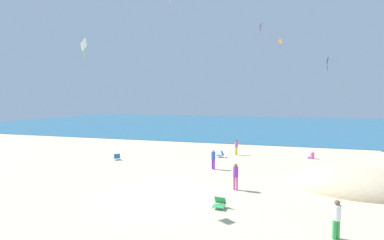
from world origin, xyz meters
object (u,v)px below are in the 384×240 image
Objects in this scene: beach_chair_far_left at (117,157)px; person_1 at (337,217)px; person_3 at (236,146)px; kite_black at (327,61)px; beach_chair_far_right at (221,154)px; kite_purple at (260,27)px; person_4 at (236,175)px; kite_orange at (280,42)px; beach_chair_mid_beach at (219,203)px; kite_white at (84,45)px; person_2 at (312,156)px; person_0 at (213,158)px.

person_1 is at bearing -163.08° from beach_chair_far_left.
person_3 is 1.36× the size of kite_black.
beach_chair_far_right is 0.45× the size of kite_purple.
person_3 reaches higher than person_1.
person_4 is 13.37m from kite_black.
person_4 is at bearing -102.35° from kite_orange.
kite_orange reaches higher than beach_chair_far_right.
beach_chair_mid_beach is 20.92m from kite_orange.
person_3 is 17.32m from kite_white.
person_2 is (17.35, 5.40, -0.00)m from beach_chair_far_left.
beach_chair_far_right is at bearing 13.51° from person_2.
kite_orange is (3.60, 17.10, 11.49)m from beach_chair_mid_beach.
beach_chair_mid_beach is 0.59× the size of kite_black.
beach_chair_far_left is 18.17m from person_2.
beach_chair_far_right is 0.58× the size of kite_black.
person_1 reaches higher than beach_chair_mid_beach.
kite_purple reaches higher than beach_chair_mid_beach.
beach_chair_far_right reaches higher than beach_chair_far_left.
kite_black reaches higher than person_0.
person_0 is at bearing -103.72° from kite_purple.
person_2 is at bearing 150.44° from person_1.
person_3 is 1.41× the size of kite_white.
person_4 is at bearing 25.94° from kite_white.
beach_chair_far_left is at bearing 112.55° from kite_white.
beach_chair_far_left is 0.51× the size of person_3.
person_1 is 1.41× the size of kite_white.
beach_chair_far_right is at bearing -108.52° from beach_chair_far_left.
kite_orange reaches higher than beach_chair_mid_beach.
person_4 is at bearing -155.79° from beach_chair_far_left.
kite_black is at bearing -57.53° from kite_purple.
person_1 is 1.00× the size of person_3.
person_0 reaches higher than person_3.
kite_black is (6.61, 8.60, 7.81)m from person_4.
beach_chair_mid_beach is at bearing 6.47° from kite_white.
person_4 reaches higher than person_2.
beach_chair_far_right is (-1.85, 11.87, 0.04)m from beach_chair_mid_beach.
beach_chair_far_left is 0.72× the size of kite_white.
person_2 is at bearing 46.47° from kite_white.
person_3 reaches higher than beach_chair_mid_beach.
kite_black is at bearing 177.53° from beach_chair_far_right.
kite_black is (8.95, -0.36, 8.47)m from beach_chair_far_right.
kite_orange is at bearing 59.05° from kite_white.
beach_chair_far_left is 22.34m from kite_purple.
person_1 is (4.90, -1.73, 0.66)m from beach_chair_mid_beach.
beach_chair_mid_beach is 10.84m from kite_white.
person_2 reaches higher than beach_chair_far_left.
beach_chair_mid_beach is 0.44× the size of person_1.
kite_orange is (5.32, 9.81, 10.81)m from person_0.
kite_purple reaches higher than person_2.
kite_orange reaches higher than person_4.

